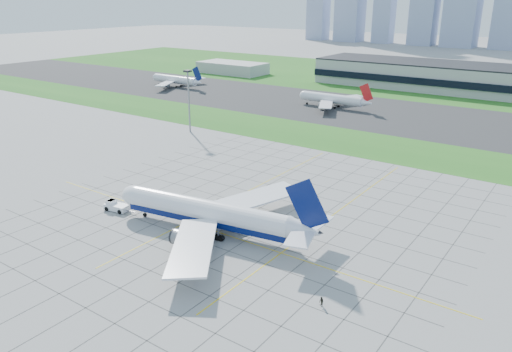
{
  "coord_description": "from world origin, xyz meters",
  "views": [
    {
      "loc": [
        69.98,
        -85.17,
        53.34
      ],
      "look_at": [
        -4.38,
        20.05,
        7.0
      ],
      "focal_mm": 35.0,
      "sensor_mm": 36.0,
      "label": 1
    }
  ],
  "objects": [
    {
      "name": "crew_near",
      "position": [
        -28.93,
        -4.64,
        0.8
      ],
      "size": [
        0.57,
        0.69,
        1.6
      ],
      "primitive_type": "imported",
      "rotation": [
        0.0,
        0.0,
        1.18
      ],
      "color": "black",
      "rests_on": "ground"
    },
    {
      "name": "ground",
      "position": [
        0.0,
        0.0,
        0.0
      ],
      "size": [
        1400.0,
        1400.0,
        0.0
      ],
      "primitive_type": "plane",
      "color": "#979792",
      "rests_on": "ground"
    },
    {
      "name": "light_mast",
      "position": [
        -70.0,
        65.0,
        16.18
      ],
      "size": [
        2.5,
        2.5,
        25.6
      ],
      "color": "gray",
      "rests_on": "ground"
    },
    {
      "name": "grass_median",
      "position": [
        0.0,
        90.0,
        0.02
      ],
      "size": [
        700.0,
        35.0,
        0.04
      ],
      "primitive_type": "cube",
      "color": "#21601B",
      "rests_on": "ground"
    },
    {
      "name": "distant_jet_1",
      "position": [
        -43.37,
        143.34,
        4.49
      ],
      "size": [
        38.35,
        42.66,
        14.08
      ],
      "color": "white",
      "rests_on": "ground"
    },
    {
      "name": "distant_jet_0",
      "position": [
        -152.63,
        142.72,
        4.49
      ],
      "size": [
        38.81,
        42.66,
        14.08
      ],
      "color": "white",
      "rests_on": "ground"
    },
    {
      "name": "crew_far",
      "position": [
        34.84,
        -14.77,
        0.96
      ],
      "size": [
        1.18,
        1.13,
        1.91
      ],
      "primitive_type": "imported",
      "rotation": [
        0.0,
        0.0,
        -0.63
      ],
      "color": "black",
      "rests_on": "ground"
    },
    {
      "name": "airliner",
      "position": [
        -1.95,
        -2.85,
        4.81
      ],
      "size": [
        55.68,
        56.0,
        17.61
      ],
      "rotation": [
        0.0,
        0.0,
        0.16
      ],
      "color": "white",
      "rests_on": "ground"
    },
    {
      "name": "grass_far",
      "position": [
        0.0,
        255.0,
        0.02
      ],
      "size": [
        700.0,
        145.0,
        0.04
      ],
      "primitive_type": "cube",
      "color": "#21601B",
      "rests_on": "ground"
    },
    {
      "name": "apron_markings",
      "position": [
        0.43,
        11.09,
        0.02
      ],
      "size": [
        120.0,
        130.0,
        0.03
      ],
      "color": "#474744",
      "rests_on": "ground"
    },
    {
      "name": "service_block",
      "position": [
        -160.0,
        210.0,
        4.0
      ],
      "size": [
        50.0,
        25.0,
        8.0
      ],
      "primitive_type": "cube",
      "color": "#B7B7B2",
      "rests_on": "ground"
    },
    {
      "name": "pushback_tug",
      "position": [
        -30.47,
        -7.44,
        1.19
      ],
      "size": [
        9.72,
        4.2,
        2.67
      ],
      "rotation": [
        0.0,
        0.0,
        0.16
      ],
      "color": "white",
      "rests_on": "ground"
    },
    {
      "name": "asphalt_taxiway",
      "position": [
        0.0,
        145.0,
        0.03
      ],
      "size": [
        700.0,
        75.0,
        0.04
      ],
      "primitive_type": "cube",
      "color": "#383838",
      "rests_on": "ground"
    }
  ]
}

